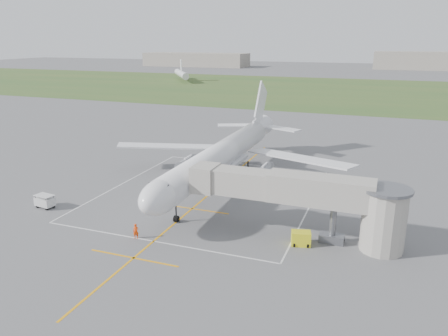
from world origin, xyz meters
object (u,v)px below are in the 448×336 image
at_px(jet_bridge, 313,198).
at_px(baggage_cart, 45,201).
at_px(ramp_worker_nose, 136,231).
at_px(airliner, 222,155).
at_px(gpu_unit, 301,238).
at_px(ramp_worker_wing, 177,175).

xyz_separation_m(jet_bridge, baggage_cart, (-33.65, -2.79, -3.87)).
height_order(jet_bridge, ramp_worker_nose, jet_bridge).
bearing_deg(airliner, ramp_worker_nose, -95.83).
bearing_deg(jet_bridge, baggage_cart, -175.27).
distance_m(gpu_unit, ramp_worker_nose, 17.79).
height_order(ramp_worker_nose, ramp_worker_wing, ramp_worker_wing).
bearing_deg(jet_bridge, ramp_worker_wing, 149.92).
height_order(gpu_unit, ramp_worker_wing, ramp_worker_wing).
height_order(airliner, ramp_worker_nose, airliner).
distance_m(ramp_worker_nose, ramp_worker_wing, 20.30).
xyz_separation_m(gpu_unit, baggage_cart, (-32.96, -0.99, 0.13)).
relative_size(gpu_unit, ramp_worker_wing, 1.23).
bearing_deg(gpu_unit, jet_bridge, 55.03).
xyz_separation_m(jet_bridge, ramp_worker_wing, (-22.74, 13.17, -3.82)).
bearing_deg(ramp_worker_nose, jet_bridge, 0.02).
distance_m(jet_bridge, baggage_cart, 33.99).
relative_size(jet_bridge, gpu_unit, 10.28).
relative_size(airliner, gpu_unit, 20.55).
xyz_separation_m(airliner, jet_bridge, (15.72, -14.25, 0.35)).
distance_m(jet_bridge, gpu_unit, 4.44).
relative_size(airliner, ramp_worker_nose, 27.75).
xyz_separation_m(airliner, ramp_worker_nose, (-2.12, -20.78, -3.55)).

